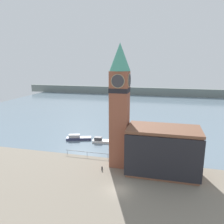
{
  "coord_description": "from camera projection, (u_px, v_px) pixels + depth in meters",
  "views": [
    {
      "loc": [
        6.9,
        -32.81,
        21.49
      ],
      "look_at": [
        -2.86,
        7.09,
        12.05
      ],
      "focal_mm": 35.0,
      "sensor_mm": 36.0,
      "label": 1
    }
  ],
  "objects": [
    {
      "name": "far_shoreline",
      "position": [
        154.0,
        92.0,
        142.99
      ],
      "size": [
        180.0,
        3.0,
        5.0
      ],
      "color": "slate",
      "rests_on": "water"
    },
    {
      "name": "water",
      "position": [
        150.0,
        107.0,
        105.69
      ],
      "size": [
        160.0,
        120.0,
        0.0
      ],
      "color": "slate",
      "rests_on": "ground_plane"
    },
    {
      "name": "ground_plane",
      "position": [
        118.0,
        190.0,
        37.48
      ],
      "size": [
        160.0,
        160.0,
        0.0
      ],
      "primitive_type": "plane",
      "color": "gray"
    },
    {
      "name": "boat_near",
      "position": [
        100.0,
        140.0,
        59.69
      ],
      "size": [
        4.82,
        2.36,
        1.47
      ],
      "rotation": [
        0.0,
        0.0,
        0.11
      ],
      "color": "silver",
      "rests_on": "water"
    },
    {
      "name": "boat_far",
      "position": [
        78.0,
        138.0,
        61.66
      ],
      "size": [
        7.18,
        3.84,
        1.55
      ],
      "rotation": [
        0.0,
        0.0,
        0.31
      ],
      "color": "#333856",
      "rests_on": "water"
    },
    {
      "name": "mooring_bollard_near",
      "position": [
        102.0,
        168.0,
        44.34
      ],
      "size": [
        0.29,
        0.29,
        0.79
      ],
      "color": "black",
      "rests_on": "ground_plane"
    },
    {
      "name": "pier_building",
      "position": [
        163.0,
        151.0,
        42.41
      ],
      "size": [
        13.89,
        7.65,
        9.26
      ],
      "color": "#935B42",
      "rests_on": "ground_plane"
    },
    {
      "name": "pier_railing",
      "position": [
        87.0,
        152.0,
        50.75
      ],
      "size": [
        10.65,
        0.08,
        1.09
      ],
      "color": "#333338",
      "rests_on": "ground_plane"
    },
    {
      "name": "clock_tower",
      "position": [
        120.0,
        104.0,
        43.87
      ],
      "size": [
        4.14,
        4.14,
        25.09
      ],
      "color": "brown",
      "rests_on": "ground_plane"
    }
  ]
}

